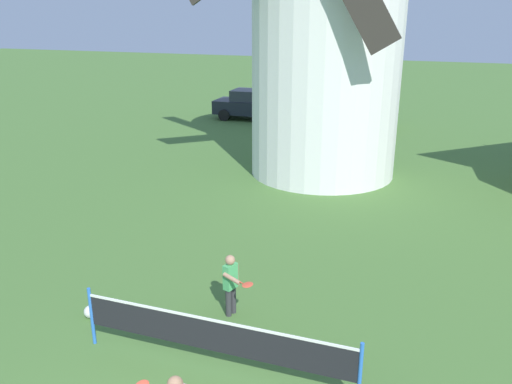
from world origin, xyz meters
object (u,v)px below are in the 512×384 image
(player_far, at_px, (231,282))
(stray_ball, at_px, (90,312))
(parked_car_black, at_px, (256,104))
(parked_car_mustard, at_px, (345,109))
(tennis_net, at_px, (214,336))

(player_far, xyz_separation_m, stray_ball, (-2.51, -1.00, -0.59))
(parked_car_black, bearing_deg, player_far, -71.81)
(player_far, relative_size, parked_car_black, 0.29)
(parked_car_mustard, bearing_deg, parked_car_black, -177.81)
(player_far, height_order, parked_car_black, parked_car_black)
(player_far, xyz_separation_m, parked_car_black, (-5.92, 18.02, 0.10))
(tennis_net, height_order, player_far, player_far)
(tennis_net, xyz_separation_m, player_far, (-0.38, 1.67, 0.03))
(tennis_net, bearing_deg, parked_car_black, 107.74)
(stray_ball, relative_size, parked_car_black, 0.06)
(parked_car_black, bearing_deg, parked_car_mustard, 2.19)
(tennis_net, relative_size, player_far, 3.75)
(stray_ball, height_order, parked_car_mustard, parked_car_mustard)
(tennis_net, xyz_separation_m, parked_car_mustard, (-1.59, 19.87, 0.13))
(parked_car_black, relative_size, parked_car_mustard, 1.04)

